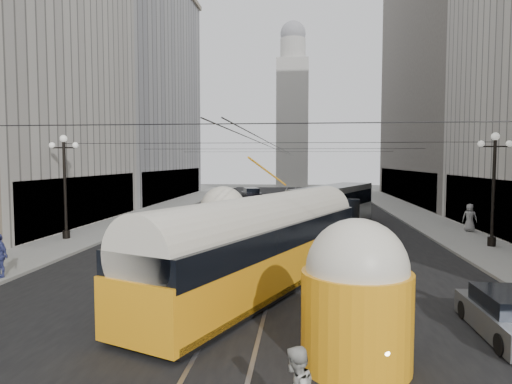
% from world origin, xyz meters
% --- Properties ---
extents(road, '(20.00, 85.00, 0.02)m').
position_xyz_m(road, '(0.00, 32.50, 0.00)').
color(road, black).
rests_on(road, ground).
extents(sidewalk_left, '(4.00, 72.00, 0.15)m').
position_xyz_m(sidewalk_left, '(-12.00, 36.00, 0.07)').
color(sidewalk_left, gray).
rests_on(sidewalk_left, ground).
extents(sidewalk_right, '(4.00, 72.00, 0.15)m').
position_xyz_m(sidewalk_right, '(12.00, 36.00, 0.07)').
color(sidewalk_right, gray).
rests_on(sidewalk_right, ground).
extents(rail_left, '(0.12, 85.00, 0.04)m').
position_xyz_m(rail_left, '(-0.75, 32.50, 0.00)').
color(rail_left, gray).
rests_on(rail_left, ground).
extents(rail_right, '(0.12, 85.00, 0.04)m').
position_xyz_m(rail_right, '(0.75, 32.50, 0.00)').
color(rail_right, gray).
rests_on(rail_right, ground).
extents(building_left_far, '(12.60, 28.60, 28.60)m').
position_xyz_m(building_left_far, '(-19.99, 48.00, 14.31)').
color(building_left_far, '#999999').
rests_on(building_left_far, ground).
extents(building_right_far, '(12.60, 32.60, 32.60)m').
position_xyz_m(building_right_far, '(20.00, 48.00, 16.31)').
color(building_right_far, '#514C47').
rests_on(building_right_far, ground).
extents(distant_tower, '(6.00, 6.00, 31.36)m').
position_xyz_m(distant_tower, '(0.00, 80.00, 14.97)').
color(distant_tower, '#B2AFA8').
rests_on(distant_tower, ground).
extents(lamppost_left_mid, '(1.86, 0.44, 6.37)m').
position_xyz_m(lamppost_left_mid, '(-12.60, 18.00, 3.74)').
color(lamppost_left_mid, black).
rests_on(lamppost_left_mid, sidewalk_left).
extents(lamppost_right_mid, '(1.86, 0.44, 6.37)m').
position_xyz_m(lamppost_right_mid, '(12.60, 18.00, 3.74)').
color(lamppost_right_mid, black).
rests_on(lamppost_right_mid, sidewalk_right).
extents(catenary, '(25.00, 72.00, 0.23)m').
position_xyz_m(catenary, '(0.12, 31.49, 5.88)').
color(catenary, black).
rests_on(catenary, ground).
extents(streetcar, '(8.15, 15.57, 3.66)m').
position_xyz_m(streetcar, '(0.50, 8.70, 1.79)').
color(streetcar, '#FCA015').
rests_on(streetcar, ground).
extents(city_bus, '(6.96, 12.46, 3.05)m').
position_xyz_m(city_bus, '(4.38, 25.99, 1.67)').
color(city_bus, '#919496').
rests_on(city_bus, ground).
extents(sedan_grey, '(1.70, 4.02, 1.27)m').
position_xyz_m(sedan_grey, '(7.78, 4.60, 0.57)').
color(sedan_grey, '#595C5E').
rests_on(sedan_grey, ground).
extents(sedan_white_far, '(3.81, 5.17, 1.51)m').
position_xyz_m(sedan_white_far, '(2.18, 44.69, 0.69)').
color(sedan_white_far, silver).
rests_on(sedan_white_far, ground).
extents(sedan_dark_far, '(3.16, 4.98, 1.46)m').
position_xyz_m(sedan_dark_far, '(-4.53, 49.10, 0.66)').
color(sedan_dark_far, black).
rests_on(sedan_dark_far, ground).
extents(pedestrian_crossing_a, '(0.66, 0.73, 1.68)m').
position_xyz_m(pedestrian_crossing_a, '(-3.71, 4.93, 0.84)').
color(pedestrian_crossing_a, black).
rests_on(pedestrian_crossing_a, ground).
extents(pedestrian_sidewalk_right, '(1.06, 0.83, 1.89)m').
position_xyz_m(pedestrian_sidewalk_right, '(13.28, 23.37, 1.10)').
color(pedestrian_sidewalk_right, gray).
rests_on(pedestrian_sidewalk_right, sidewalk_right).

